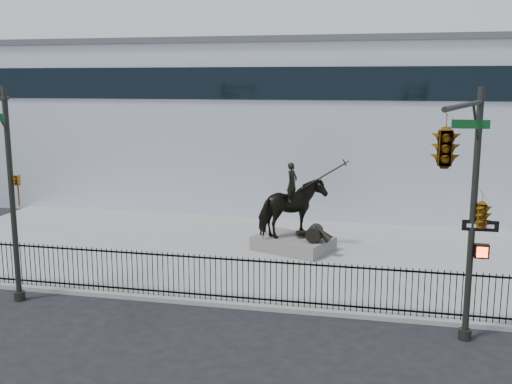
# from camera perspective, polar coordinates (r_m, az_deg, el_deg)

# --- Properties ---
(ground) EXTENTS (120.00, 120.00, 0.00)m
(ground) POSITION_cam_1_polar(r_m,az_deg,el_deg) (18.53, -3.23, -12.14)
(ground) COLOR black
(ground) RESTS_ON ground
(plaza) EXTENTS (30.00, 12.00, 0.15)m
(plaza) POSITION_cam_1_polar(r_m,az_deg,el_deg) (24.93, 1.14, -5.91)
(plaza) COLOR #979794
(plaza) RESTS_ON ground
(building) EXTENTS (44.00, 14.00, 9.00)m
(building) POSITION_cam_1_polar(r_m,az_deg,el_deg) (36.83, 5.19, 6.42)
(building) COLOR silver
(building) RESTS_ON ground
(picket_fence) EXTENTS (22.10, 0.10, 1.50)m
(picket_fence) POSITION_cam_1_polar(r_m,az_deg,el_deg) (19.33, -2.25, -8.28)
(picket_fence) COLOR black
(picket_fence) RESTS_ON plaza
(statue_plinth) EXTENTS (3.58, 3.05, 0.57)m
(statue_plinth) POSITION_cam_1_polar(r_m,az_deg,el_deg) (25.15, 3.57, -4.92)
(statue_plinth) COLOR #5D5A55
(statue_plinth) RESTS_ON plaza
(equestrian_statue) EXTENTS (3.63, 2.98, 3.29)m
(equestrian_statue) POSITION_cam_1_polar(r_m,az_deg,el_deg) (24.77, 3.72, -1.66)
(equestrian_statue) COLOR black
(equestrian_statue) RESTS_ON statue_plinth
(traffic_signal_left) EXTENTS (1.52, 4.84, 7.00)m
(traffic_signal_left) POSITION_cam_1_polar(r_m,az_deg,el_deg) (19.76, -23.08, 0.65)
(traffic_signal_left) COLOR black
(traffic_signal_left) RESTS_ON ground
(traffic_signal_right) EXTENTS (2.17, 6.86, 7.00)m
(traffic_signal_right) POSITION_cam_1_polar(r_m,az_deg,el_deg) (14.72, 19.27, 0.99)
(traffic_signal_right) COLOR black
(traffic_signal_right) RESTS_ON ground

